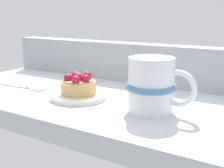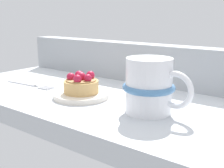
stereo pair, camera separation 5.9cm
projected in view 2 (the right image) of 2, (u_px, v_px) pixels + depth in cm
name	position (u px, v px, depth cm)	size (l,w,h in cm)	color
ground_plane	(109.00, 104.00, 67.28)	(85.77, 38.54, 3.99)	silver
window_rail_back	(147.00, 63.00, 78.27)	(84.06, 5.61, 10.37)	#9EA3A8
dessert_plate	(81.00, 95.00, 65.10)	(12.39, 12.39, 1.09)	silver
raspberry_tart	(81.00, 84.00, 64.55)	(7.69, 7.69, 4.65)	tan
coffee_mug	(150.00, 86.00, 54.02)	(13.66, 9.84, 10.38)	white
dessert_fork	(30.00, 84.00, 75.83)	(15.75, 2.94, 0.60)	silver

